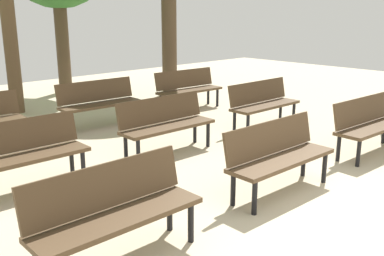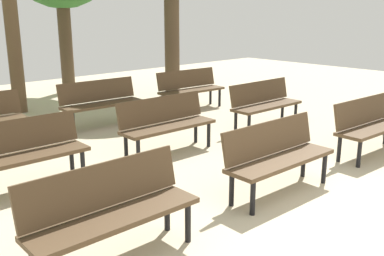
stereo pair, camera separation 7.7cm
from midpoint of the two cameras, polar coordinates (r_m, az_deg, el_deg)
bench_r0_c0 at (r=4.01m, az=-9.92°, el=-10.08°), size 1.61×0.50×0.87m
bench_r0_c1 at (r=5.46m, az=11.36°, el=-3.22°), size 1.61×0.53×0.87m
bench_r0_c2 at (r=7.36m, az=22.48°, el=0.68°), size 1.62×0.57×0.87m
bench_r1_c0 at (r=5.84m, az=-20.94°, el=-2.73°), size 1.61×0.52×0.87m
bench_r1_c1 at (r=6.88m, az=-3.07°, el=0.89°), size 1.61×0.52×0.87m
bench_r1_c2 at (r=8.48m, az=9.62°, el=3.42°), size 1.61×0.51×0.87m
bench_r2_c1 at (r=8.66m, az=-11.51°, el=3.57°), size 1.62×0.56×0.87m
bench_r2_c2 at (r=9.96m, az=-0.05°, el=5.36°), size 1.63×0.58×0.87m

